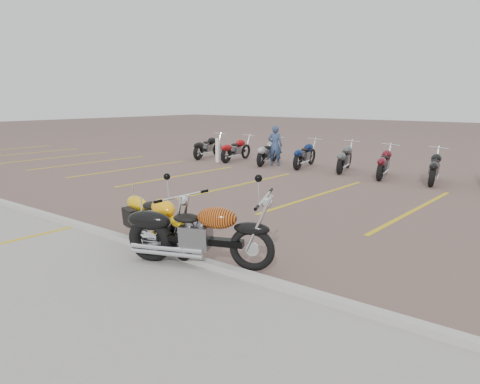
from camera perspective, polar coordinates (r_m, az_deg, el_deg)
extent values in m
plane|color=brown|center=(9.92, -2.38, -4.16)|extent=(100.00, 100.00, 0.00)
cube|color=#9E9B93|center=(7.36, -26.69, -10.97)|extent=(60.00, 5.00, 0.01)
cube|color=#ADAAA3|center=(8.57, -11.32, -6.47)|extent=(60.00, 0.18, 0.12)
torus|color=black|center=(7.77, -7.12, -6.04)|extent=(0.70, 0.29, 0.69)
torus|color=black|center=(9.19, -12.09, -3.47)|extent=(0.75, 0.36, 0.73)
cube|color=black|center=(8.45, -9.83, -4.24)|extent=(1.36, 0.48, 0.11)
cube|color=slate|center=(8.48, -10.00, -3.75)|extent=(0.51, 0.42, 0.36)
ellipsoid|color=#FFAC0D|center=(8.10, -8.99, -2.11)|extent=(0.68, 0.49, 0.32)
ellipsoid|color=black|center=(8.54, -10.47, -1.76)|extent=(0.47, 0.37, 0.13)
torus|color=black|center=(7.26, 1.55, -7.08)|extent=(0.71, 0.39, 0.72)
torus|color=black|center=(7.86, -10.73, -5.82)|extent=(0.78, 0.47, 0.77)
cube|color=black|center=(7.50, -4.86, -5.98)|extent=(1.39, 0.67, 0.11)
cube|color=slate|center=(7.50, -5.26, -5.45)|extent=(0.56, 0.49, 0.38)
ellipsoid|color=black|center=(7.28, -2.62, -3.20)|extent=(0.73, 0.57, 0.33)
ellipsoid|color=black|center=(7.47, -6.33, -3.23)|extent=(0.51, 0.43, 0.13)
imported|color=navy|center=(18.79, 4.29, 5.66)|extent=(0.69, 0.58, 1.60)
cube|color=silver|center=(19.73, -2.71, 5.08)|extent=(0.16, 0.16, 1.00)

